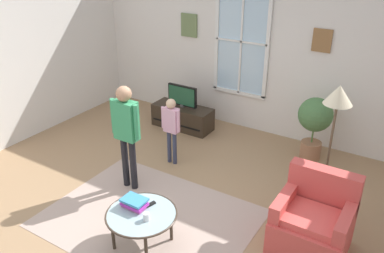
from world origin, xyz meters
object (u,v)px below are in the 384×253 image
at_px(armchair, 313,223).
at_px(cup, 146,217).
at_px(remote_near_books, 150,205).
at_px(potted_plant_by_window, 315,121).
at_px(tv_stand, 183,117).
at_px(floor_lamp, 337,108).
at_px(person_green_shirt, 126,126).
at_px(book_stack, 134,203).
at_px(television, 182,96).
at_px(person_pink_shirt, 171,124).
at_px(coffee_table, 142,215).

bearing_deg(armchair, cup, -145.95).
height_order(armchair, cup, armchair).
bearing_deg(remote_near_books, potted_plant_by_window, 69.78).
height_order(tv_stand, floor_lamp, floor_lamp).
xyz_separation_m(potted_plant_by_window, floor_lamp, (0.49, -1.17, 0.74)).
xyz_separation_m(tv_stand, remote_near_books, (1.25, -2.57, 0.23)).
distance_m(armchair, cup, 1.77).
distance_m(armchair, person_green_shirt, 2.50).
relative_size(tv_stand, potted_plant_by_window, 1.09).
distance_m(book_stack, person_green_shirt, 1.13).
xyz_separation_m(person_green_shirt, floor_lamp, (2.33, 0.88, 0.46)).
xyz_separation_m(armchair, floor_lamp, (-0.10, 0.75, 1.04)).
distance_m(armchair, potted_plant_by_window, 2.04).
bearing_deg(person_green_shirt, book_stack, -46.42).
xyz_separation_m(television, remote_near_books, (1.25, -2.57, -0.17)).
bearing_deg(tv_stand, person_pink_shirt, -64.20).
height_order(television, cup, television).
distance_m(book_stack, person_pink_shirt, 1.69).
distance_m(cup, potted_plant_by_window, 3.05).
bearing_deg(book_stack, cup, -23.48).
relative_size(coffee_table, remote_near_books, 5.57).
bearing_deg(potted_plant_by_window, floor_lamp, -67.21).
bearing_deg(book_stack, person_green_shirt, 133.58).
height_order(remote_near_books, floor_lamp, floor_lamp).
relative_size(person_green_shirt, floor_lamp, 0.89).
bearing_deg(potted_plant_by_window, coffee_table, -109.02).
distance_m(armchair, floor_lamp, 1.29).
distance_m(tv_stand, cup, 3.12).
distance_m(person_green_shirt, floor_lamp, 2.53).
bearing_deg(person_green_shirt, cup, -41.79).
bearing_deg(book_stack, person_pink_shirt, 110.73).
bearing_deg(remote_near_books, armchair, 25.99).
height_order(television, book_stack, television).
height_order(armchair, potted_plant_by_window, potted_plant_by_window).
bearing_deg(remote_near_books, television, 116.03).
bearing_deg(person_green_shirt, person_pink_shirt, 81.57).
distance_m(television, armchair, 3.37).
distance_m(tv_stand, armchair, 3.36).
height_order(book_stack, potted_plant_by_window, potted_plant_by_window).
xyz_separation_m(person_pink_shirt, floor_lamp, (2.21, 0.06, 0.72)).
xyz_separation_m(armchair, coffee_table, (-1.58, -0.93, 0.07)).
relative_size(tv_stand, floor_lamp, 0.65).
bearing_deg(coffee_table, television, 114.84).
height_order(remote_near_books, person_green_shirt, person_green_shirt).
bearing_deg(cup, remote_near_books, 119.34).
bearing_deg(floor_lamp, person_green_shirt, -159.24).
xyz_separation_m(television, potted_plant_by_window, (2.25, 0.13, 0.03)).
distance_m(book_stack, cup, 0.27).
distance_m(television, person_pink_shirt, 1.22).
distance_m(coffee_table, cup, 0.14).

